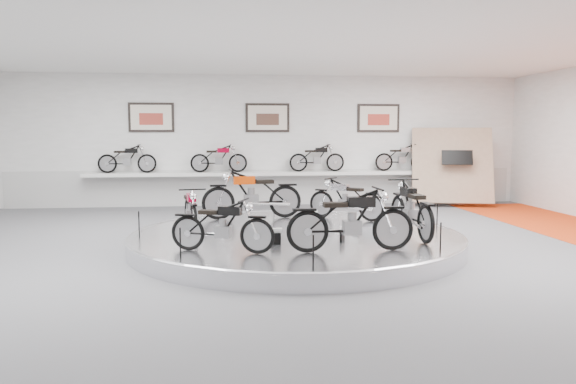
{
  "coord_description": "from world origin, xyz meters",
  "views": [
    {
      "loc": [
        -1.42,
        -10.35,
        2.23
      ],
      "look_at": [
        -0.12,
        0.6,
        1.07
      ],
      "focal_mm": 35.0,
      "sensor_mm": 36.0,
      "label": 1
    }
  ],
  "objects": [
    {
      "name": "poster_right",
      "position": [
        3.5,
        6.96,
        2.7
      ],
      "size": [
        1.35,
        0.06,
        0.88
      ],
      "primitive_type": "cube",
      "color": "beige",
      "rests_on": "wall_back"
    },
    {
      "name": "shelf_bike_b",
      "position": [
        -1.5,
        6.7,
        1.42
      ],
      "size": [
        1.22,
        0.43,
        0.73
      ],
      "primitive_type": null,
      "color": "maroon",
      "rests_on": "shelf"
    },
    {
      "name": "shelf",
      "position": [
        0.0,
        6.7,
        1.0
      ],
      "size": [
        11.0,
        0.55,
        0.1
      ],
      "primitive_type": "cube",
      "color": "silver",
      "rests_on": "wall_back"
    },
    {
      "name": "wall_back",
      "position": [
        0.0,
        7.0,
        2.0
      ],
      "size": [
        16.0,
        0.0,
        16.0
      ],
      "primitive_type": "plane",
      "rotation": [
        1.57,
        0.0,
        0.0
      ],
      "color": "white",
      "rests_on": "floor"
    },
    {
      "name": "shelf_bike_d",
      "position": [
        4.2,
        6.7,
        1.42
      ],
      "size": [
        1.22,
        0.43,
        0.73
      ],
      "primitive_type": null,
      "color": "#9E9FA3",
      "rests_on": "shelf"
    },
    {
      "name": "poster_center",
      "position": [
        0.0,
        6.96,
        2.7
      ],
      "size": [
        1.35,
        0.06,
        0.88
      ],
      "primitive_type": "cube",
      "color": "beige",
      "rests_on": "wall_back"
    },
    {
      "name": "bike_a",
      "position": [
        1.34,
        1.87,
        0.76
      ],
      "size": [
        1.57,
        1.44,
        0.93
      ],
      "primitive_type": null,
      "rotation": [
        0.0,
        0.0,
        2.45
      ],
      "color": "#9E9FA3",
      "rests_on": "display_platform"
    },
    {
      "name": "display_platform",
      "position": [
        0.0,
        0.3,
        0.15
      ],
      "size": [
        6.4,
        6.4,
        0.3
      ],
      "primitive_type": "cylinder",
      "color": "silver",
      "rests_on": "floor"
    },
    {
      "name": "bike_b",
      "position": [
        -0.74,
        2.22,
        0.86
      ],
      "size": [
        1.98,
        0.87,
        1.13
      ],
      "primitive_type": null,
      "rotation": [
        0.0,
        0.0,
        3.24
      ],
      "color": "#CA3B06",
      "rests_on": "display_platform"
    },
    {
      "name": "wall_front",
      "position": [
        0.0,
        -7.0,
        2.0
      ],
      "size": [
        16.0,
        0.0,
        16.0
      ],
      "primitive_type": "plane",
      "rotation": [
        -1.57,
        0.0,
        0.0
      ],
      "color": "white",
      "rests_on": "floor"
    },
    {
      "name": "bike_f",
      "position": [
        2.09,
        -0.32,
        0.83
      ],
      "size": [
        0.69,
        1.82,
        1.06
      ],
      "primitive_type": null,
      "rotation": [
        0.0,
        0.0,
        7.88
      ],
      "color": "black",
      "rests_on": "display_platform"
    },
    {
      "name": "poster_left",
      "position": [
        -3.5,
        6.96,
        2.7
      ],
      "size": [
        1.35,
        0.06,
        0.88
      ],
      "primitive_type": "cube",
      "color": "beige",
      "rests_on": "wall_back"
    },
    {
      "name": "ceiling",
      "position": [
        0.0,
        0.0,
        4.0
      ],
      "size": [
        16.0,
        16.0,
        0.0
      ],
      "primitive_type": "plane",
      "rotation": [
        3.14,
        0.0,
        0.0
      ],
      "color": "white",
      "rests_on": "wall_back"
    },
    {
      "name": "display_panel",
      "position": [
        5.6,
        6.1,
        1.25
      ],
      "size": [
        2.56,
        1.52,
        2.3
      ],
      "primitive_type": "cube",
      "rotation": [
        -0.35,
        0.0,
        -0.26
      ],
      "color": "tan",
      "rests_on": "floor"
    },
    {
      "name": "dado_band",
      "position": [
        0.0,
        6.98,
        0.55
      ],
      "size": [
        15.68,
        0.04,
        1.1
      ],
      "primitive_type": "cube",
      "color": "#BCBCBA",
      "rests_on": "floor"
    },
    {
      "name": "bike_d",
      "position": [
        -1.42,
        -1.31,
        0.74
      ],
      "size": [
        1.59,
        1.02,
        0.88
      ],
      "primitive_type": null,
      "rotation": [
        0.0,
        0.0,
        5.93
      ],
      "color": "black",
      "rests_on": "display_platform"
    },
    {
      "name": "floor",
      "position": [
        0.0,
        0.0,
        0.0
      ],
      "size": [
        16.0,
        16.0,
        0.0
      ],
      "primitive_type": "plane",
      "color": "#505052",
      "rests_on": "ground"
    },
    {
      "name": "shelf_bike_a",
      "position": [
        -4.2,
        6.7,
        1.42
      ],
      "size": [
        1.22,
        0.43,
        0.73
      ],
      "primitive_type": null,
      "color": "black",
      "rests_on": "shelf"
    },
    {
      "name": "bike_e",
      "position": [
        0.66,
        -1.52,
        0.83
      ],
      "size": [
        1.8,
        0.65,
        1.05
      ],
      "primitive_type": null,
      "rotation": [
        0.0,
        0.0,
        6.3
      ],
      "color": "black",
      "rests_on": "display_platform"
    },
    {
      "name": "shelf_bike_c",
      "position": [
        1.5,
        6.7,
        1.42
      ],
      "size": [
        1.22,
        0.43,
        0.73
      ],
      "primitive_type": null,
      "color": "black",
      "rests_on": "shelf"
    },
    {
      "name": "platform_rim",
      "position": [
        0.0,
        0.3,
        0.27
      ],
      "size": [
        6.4,
        6.4,
        0.1
      ],
      "primitive_type": "torus",
      "color": "#B2B2BA",
      "rests_on": "display_platform"
    },
    {
      "name": "bike_c",
      "position": [
        -2.04,
        0.74,
        0.74
      ],
      "size": [
        0.77,
        1.56,
        0.88
      ],
      "primitive_type": null,
      "rotation": [
        0.0,
        0.0,
        4.88
      ],
      "color": "maroon",
      "rests_on": "display_platform"
    }
  ]
}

